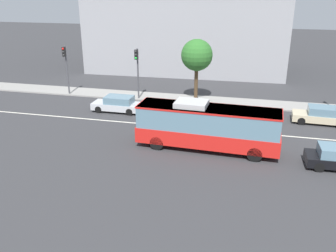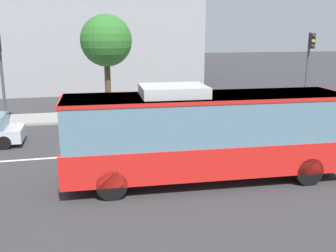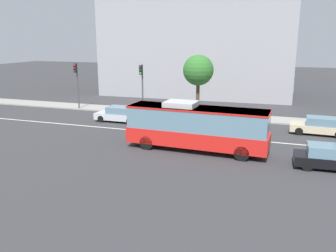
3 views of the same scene
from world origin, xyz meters
The scene contains 9 objects.
ground_plane centered at (0.00, 0.00, 0.00)m, with size 160.00×160.00×0.00m, color #333335.
sidewalk_kerb centered at (0.00, 7.73, 0.07)m, with size 80.00×2.92×0.14m, color gray.
lane_centre_line centered at (0.00, 0.00, 0.01)m, with size 76.00×0.16×0.01m, color silver.
transit_bus centered at (0.92, -3.76, 1.81)m, with size 10.10×2.93×3.46m.
sedan_beige centered at (9.63, 3.64, 0.72)m, with size 4.57×1.99×1.46m.
sedan_silver centered at (-8.24, 2.60, 0.72)m, with size 4.50×1.83×1.46m.
traffic_light_near_corner centered at (-15.30, 6.48, 3.56)m, with size 0.33×0.62×5.20m.
traffic_light_mid_block centered at (-7.55, 6.59, 3.56)m, with size 0.34×0.62×5.20m.
street_tree_kerbside_left centered at (-1.68, 7.19, 4.68)m, with size 3.05×3.05×6.25m.
Camera 1 is at (3.77, -27.53, 10.90)m, focal length 38.85 mm.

